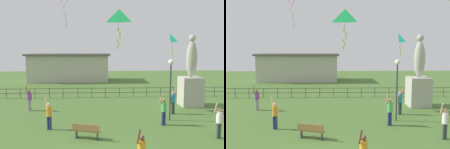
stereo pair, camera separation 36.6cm
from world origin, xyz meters
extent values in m
cube|color=#B2AD9E|center=(8.21, 10.28, 1.22)|extent=(1.73, 1.73, 2.43)
ellipsoid|color=#B2AD9E|center=(8.21, 10.28, 3.92)|extent=(0.90, 0.76, 2.99)
sphere|color=#B2AD9E|center=(8.21, 10.28, 5.67)|extent=(0.56, 0.56, 0.56)
cylinder|color=#38383D|center=(5.27, 6.24, 1.90)|extent=(0.10, 0.10, 3.80)
sphere|color=white|center=(5.27, 6.24, 3.95)|extent=(0.36, 0.36, 0.36)
cube|color=olive|center=(-0.15, 3.23, 0.45)|extent=(1.55, 0.84, 0.06)
cube|color=olive|center=(-0.20, 3.06, 0.67)|extent=(1.45, 0.51, 0.36)
cube|color=#333338|center=(-0.72, 3.41, 0.23)|extent=(0.08, 0.36, 0.45)
cube|color=#333338|center=(0.42, 3.05, 0.23)|extent=(0.08, 0.36, 0.45)
cylinder|color=#3F4C47|center=(6.04, 7.82, 0.43)|extent=(0.15, 0.15, 0.86)
cylinder|color=#3F4C47|center=(5.88, 7.76, 0.43)|extent=(0.15, 0.15, 0.86)
cylinder|color=#268CBF|center=(5.96, 7.79, 1.17)|extent=(0.32, 0.32, 0.61)
sphere|color=tan|center=(5.96, 7.79, 1.59)|extent=(0.23, 0.23, 0.23)
cylinder|color=tan|center=(6.18, 7.82, 1.71)|extent=(0.16, 0.21, 0.59)
cylinder|color=tan|center=(5.77, 7.71, 1.13)|extent=(0.09, 0.09, 0.58)
cylinder|color=#3F4C47|center=(6.92, 2.89, 0.43)|extent=(0.15, 0.15, 0.86)
cylinder|color=#3F4C47|center=(7.08, 2.94, 0.43)|extent=(0.15, 0.15, 0.86)
cylinder|color=white|center=(7.00, 2.92, 1.16)|extent=(0.31, 0.31, 0.61)
sphere|color=tan|center=(7.00, 2.92, 1.58)|extent=(0.23, 0.23, 0.23)
cylinder|color=tan|center=(6.79, 2.90, 1.70)|extent=(0.16, 0.24, 0.58)
cylinder|color=tan|center=(7.20, 2.98, 1.12)|extent=(0.09, 0.09, 0.57)
cylinder|color=orange|center=(2.13, -0.74, 1.12)|extent=(0.30, 0.30, 0.59)
sphere|color=brown|center=(2.13, -0.74, 1.52)|extent=(0.22, 0.22, 0.22)
cylinder|color=brown|center=(1.99, -0.89, 1.64)|extent=(0.21, 0.17, 0.56)
cylinder|color=brown|center=(2.23, -0.56, 1.08)|extent=(0.09, 0.09, 0.56)
cylinder|color=navy|center=(4.54, 5.25, 0.44)|extent=(0.15, 0.15, 0.87)
cylinder|color=navy|center=(4.68, 5.35, 0.44)|extent=(0.15, 0.15, 0.87)
cylinder|color=#4CB259|center=(4.61, 5.30, 1.18)|extent=(0.32, 0.32, 0.62)
sphere|color=tan|center=(4.61, 5.30, 1.60)|extent=(0.23, 0.23, 0.23)
cylinder|color=tan|center=(4.40, 5.22, 1.73)|extent=(0.22, 0.26, 0.59)
cylinder|color=tan|center=(4.78, 5.43, 1.14)|extent=(0.10, 0.10, 0.58)
cylinder|color=#99999E|center=(-4.95, 9.23, 0.42)|extent=(0.14, 0.14, 0.85)
cylinder|color=#99999E|center=(-4.86, 9.36, 0.42)|extent=(0.14, 0.14, 0.85)
cylinder|color=purple|center=(-4.90, 9.30, 1.15)|extent=(0.31, 0.31, 0.60)
sphere|color=#8C6647|center=(-4.90, 9.30, 1.56)|extent=(0.23, 0.23, 0.23)
cylinder|color=#8C6647|center=(-5.06, 9.16, 1.68)|extent=(0.22, 0.19, 0.57)
cylinder|color=#8C6647|center=(-4.79, 9.46, 1.11)|extent=(0.09, 0.09, 0.57)
cylinder|color=navy|center=(-2.54, 4.81, 0.41)|extent=(0.14, 0.14, 0.83)
cylinder|color=navy|center=(-2.39, 4.76, 0.41)|extent=(0.14, 0.14, 0.83)
cylinder|color=orange|center=(-2.47, 4.78, 1.12)|extent=(0.30, 0.30, 0.59)
sphere|color=beige|center=(-2.47, 4.78, 1.52)|extent=(0.22, 0.22, 0.22)
cylinder|color=beige|center=(-2.64, 4.89, 1.64)|extent=(0.15, 0.22, 0.56)
cylinder|color=beige|center=(-2.28, 4.72, 1.08)|extent=(0.09, 0.09, 0.55)
cylinder|color=#4C381E|center=(-1.98, 9.80, 8.31)|extent=(0.69, 0.25, 1.44)
cube|color=white|center=(-2.02, 9.78, 7.59)|extent=(0.09, 0.04, 0.20)
cube|color=white|center=(-2.04, 9.77, 7.37)|extent=(0.09, 0.05, 0.20)
cube|color=white|center=(-2.02, 9.78, 7.15)|extent=(0.10, 0.02, 0.21)
cube|color=white|center=(-1.98, 9.80, 6.93)|extent=(0.10, 0.03, 0.21)
cube|color=white|center=(-1.94, 9.82, 6.71)|extent=(0.10, 0.04, 0.20)
cube|color=white|center=(-1.99, 9.79, 6.49)|extent=(0.10, 0.05, 0.20)
pyramid|color=#1EB759|center=(1.81, 5.89, 6.84)|extent=(1.18, 0.56, 0.86)
cylinder|color=#4C381E|center=(1.77, 5.73, 6.41)|extent=(0.08, 0.33, 0.86)
cube|color=yellow|center=(1.73, 5.71, 6.00)|extent=(0.11, 0.01, 0.21)
cube|color=yellow|center=(1.85, 5.77, 5.78)|extent=(0.11, 0.04, 0.21)
cube|color=yellow|center=(1.84, 5.76, 5.56)|extent=(0.09, 0.02, 0.20)
cube|color=yellow|center=(1.68, 5.69, 5.34)|extent=(0.11, 0.03, 0.21)
cube|color=yellow|center=(1.78, 5.73, 5.12)|extent=(0.11, 0.05, 0.21)
cube|color=yellow|center=(1.68, 5.68, 4.90)|extent=(0.09, 0.05, 0.20)
pyramid|color=#19B2B2|center=(7.25, 13.48, 5.74)|extent=(0.67, 1.08, 0.84)
cylinder|color=#4C381E|center=(7.49, 13.52, 5.33)|extent=(0.48, 0.11, 0.84)
cube|color=yellow|center=(7.44, 13.50, 4.90)|extent=(0.11, 0.02, 0.21)
cube|color=yellow|center=(7.57, 13.56, 4.68)|extent=(0.11, 0.05, 0.21)
cube|color=yellow|center=(7.56, 13.56, 4.46)|extent=(0.11, 0.04, 0.21)
cube|color=yellow|center=(7.57, 13.56, 4.24)|extent=(0.11, 0.02, 0.21)
cylinder|color=#4C4742|center=(-8.41, 14.00, 0.47)|extent=(0.06, 0.06, 0.95)
cylinder|color=#4C4742|center=(-7.08, 14.00, 0.47)|extent=(0.06, 0.06, 0.95)
cylinder|color=#4C4742|center=(-5.68, 14.00, 0.47)|extent=(0.06, 0.06, 0.95)
cylinder|color=#4C4742|center=(-4.31, 14.00, 0.47)|extent=(0.06, 0.06, 0.95)
cylinder|color=#4C4742|center=(-2.97, 14.00, 0.47)|extent=(0.06, 0.06, 0.95)
cylinder|color=#4C4742|center=(-1.57, 14.00, 0.47)|extent=(0.06, 0.06, 0.95)
cylinder|color=#4C4742|center=(-0.20, 14.00, 0.47)|extent=(0.06, 0.06, 0.95)
cylinder|color=#4C4742|center=(1.12, 14.00, 0.47)|extent=(0.06, 0.06, 0.95)
cylinder|color=#4C4742|center=(2.52, 14.00, 0.47)|extent=(0.06, 0.06, 0.95)
cylinder|color=#4C4742|center=(3.89, 14.00, 0.47)|extent=(0.06, 0.06, 0.95)
cylinder|color=#4C4742|center=(5.23, 14.00, 0.47)|extent=(0.06, 0.06, 0.95)
cylinder|color=#4C4742|center=(6.64, 14.00, 0.47)|extent=(0.06, 0.06, 0.95)
cylinder|color=#4C4742|center=(7.97, 14.00, 0.47)|extent=(0.06, 0.06, 0.95)
cylinder|color=#4C4742|center=(9.37, 14.00, 0.47)|extent=(0.06, 0.06, 0.95)
cylinder|color=#4C4742|center=(10.75, 14.00, 0.47)|extent=(0.06, 0.06, 0.95)
cylinder|color=#4C4742|center=(12.10, 14.00, 0.47)|extent=(0.06, 0.06, 0.95)
cube|color=#4C4742|center=(0.00, 14.00, 0.91)|extent=(36.00, 0.05, 0.05)
cube|color=#4C4742|center=(0.00, 14.00, 0.47)|extent=(36.00, 0.05, 0.05)
cube|color=#B7B2A3|center=(-3.78, 26.00, 1.85)|extent=(11.08, 4.72, 3.70)
cube|color=#59544C|center=(-3.78, 26.00, 3.82)|extent=(11.68, 5.32, 0.24)
camera|label=1|loc=(0.54, -9.55, 4.96)|focal=39.10mm
camera|label=2|loc=(0.90, -9.57, 4.96)|focal=39.10mm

